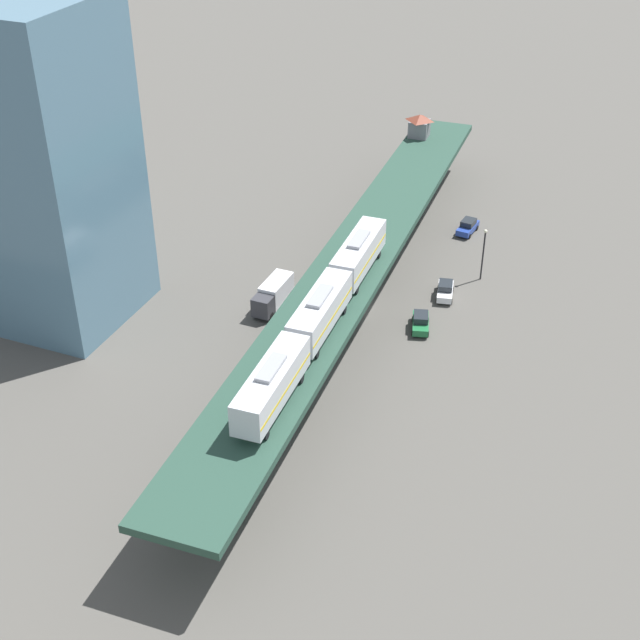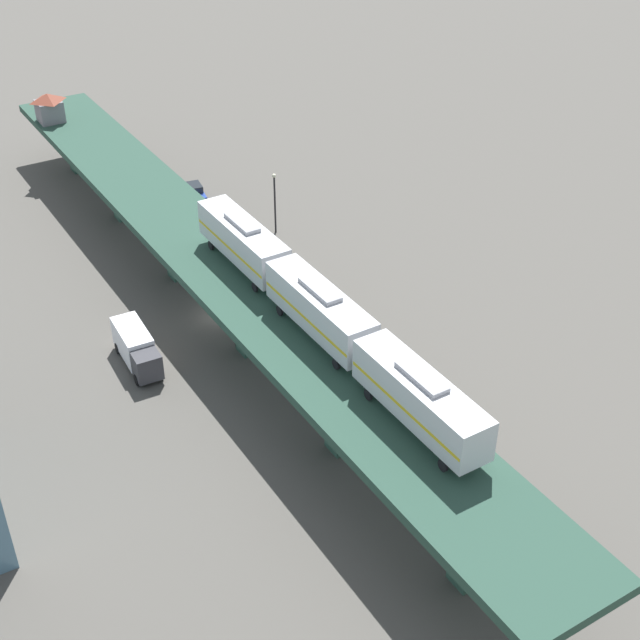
% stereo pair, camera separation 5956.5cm
% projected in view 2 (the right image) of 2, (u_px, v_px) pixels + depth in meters
% --- Properties ---
extents(ground_plane, '(400.00, 400.00, 0.00)m').
position_uv_depth(ground_plane, '(217.00, 316.00, 83.76)').
color(ground_plane, '#4C4944').
extents(elevated_viaduct, '(12.58, 92.29, 6.87)m').
position_uv_depth(elevated_viaduct, '(212.00, 261.00, 80.57)').
color(elevated_viaduct, '#244135').
rests_on(elevated_viaduct, ground).
extents(subway_train, '(4.52, 37.29, 4.45)m').
position_uv_depth(subway_train, '(320.00, 309.00, 67.68)').
color(subway_train, silver).
rests_on(subway_train, elevated_viaduct).
extents(signal_hut, '(3.36, 3.36, 3.40)m').
position_uv_depth(signal_hut, '(49.00, 107.00, 105.09)').
color(signal_hut, slate).
rests_on(signal_hut, elevated_viaduct).
extents(street_car_green, '(2.97, 4.73, 1.89)m').
position_uv_depth(street_car_green, '(305.00, 292.00, 85.58)').
color(street_car_green, '#1E6638').
rests_on(street_car_green, ground).
extents(street_car_blue, '(2.35, 4.58, 1.89)m').
position_uv_depth(street_car_blue, '(195.00, 192.00, 103.60)').
color(street_car_blue, '#233D93').
rests_on(street_car_blue, ground).
extents(street_car_white, '(2.70, 4.68, 1.89)m').
position_uv_depth(street_car_white, '(275.00, 254.00, 91.59)').
color(street_car_white, silver).
rests_on(street_car_white, ground).
extents(delivery_truck, '(2.48, 7.24, 3.20)m').
position_uv_depth(delivery_truck, '(137.00, 348.00, 76.55)').
color(delivery_truck, '#333338').
rests_on(delivery_truck, ground).
extents(street_lamp, '(0.44, 0.44, 6.94)m').
position_uv_depth(street_lamp, '(275.00, 198.00, 95.21)').
color(street_lamp, black).
rests_on(street_lamp, ground).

